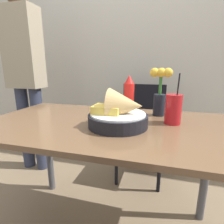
{
  "coord_description": "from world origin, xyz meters",
  "views": [
    {
      "loc": [
        0.26,
        -0.82,
        1.01
      ],
      "look_at": [
        0.04,
        -0.01,
        0.79
      ],
      "focal_mm": 28.0,
      "sensor_mm": 36.0,
      "label": 1
    }
  ],
  "objects_px": {
    "chair_far_window": "(142,122)",
    "ketchup_bottle": "(129,96)",
    "flower_vase": "(160,91)",
    "food_basket": "(120,114)",
    "person_standing": "(25,70)",
    "drink_cup": "(173,110)"
  },
  "relations": [
    {
      "from": "chair_far_window",
      "to": "ketchup_bottle",
      "type": "xyz_separation_m",
      "value": [
        -0.03,
        -0.59,
        0.34
      ]
    },
    {
      "from": "flower_vase",
      "to": "food_basket",
      "type": "bearing_deg",
      "value": -124.06
    },
    {
      "from": "chair_far_window",
      "to": "person_standing",
      "type": "bearing_deg",
      "value": -168.54
    },
    {
      "from": "chair_far_window",
      "to": "person_standing",
      "type": "relative_size",
      "value": 0.5
    },
    {
      "from": "drink_cup",
      "to": "chair_far_window",
      "type": "bearing_deg",
      "value": 106.83
    },
    {
      "from": "drink_cup",
      "to": "person_standing",
      "type": "bearing_deg",
      "value": 159.15
    },
    {
      "from": "flower_vase",
      "to": "drink_cup",
      "type": "bearing_deg",
      "value": -64.59
    },
    {
      "from": "food_basket",
      "to": "ketchup_bottle",
      "type": "height_order",
      "value": "ketchup_bottle"
    },
    {
      "from": "chair_far_window",
      "to": "drink_cup",
      "type": "height_order",
      "value": "drink_cup"
    },
    {
      "from": "ketchup_bottle",
      "to": "person_standing",
      "type": "distance_m",
      "value": 1.11
    },
    {
      "from": "chair_far_window",
      "to": "drink_cup",
      "type": "xyz_separation_m",
      "value": [
        0.21,
        -0.7,
        0.29
      ]
    },
    {
      "from": "ketchup_bottle",
      "to": "person_standing",
      "type": "xyz_separation_m",
      "value": [
        -1.03,
        0.38,
        0.14
      ]
    },
    {
      "from": "food_basket",
      "to": "flower_vase",
      "type": "xyz_separation_m",
      "value": [
        0.17,
        0.26,
        0.08
      ]
    },
    {
      "from": "flower_vase",
      "to": "chair_far_window",
      "type": "bearing_deg",
      "value": 104.43
    },
    {
      "from": "flower_vase",
      "to": "person_standing",
      "type": "relative_size",
      "value": 0.16
    },
    {
      "from": "ketchup_bottle",
      "to": "flower_vase",
      "type": "bearing_deg",
      "value": 11.98
    },
    {
      "from": "food_basket",
      "to": "flower_vase",
      "type": "bearing_deg",
      "value": 55.94
    },
    {
      "from": "flower_vase",
      "to": "person_standing",
      "type": "height_order",
      "value": "person_standing"
    },
    {
      "from": "chair_far_window",
      "to": "food_basket",
      "type": "distance_m",
      "value": 0.86
    },
    {
      "from": "chair_far_window",
      "to": "food_basket",
      "type": "relative_size",
      "value": 3.01
    },
    {
      "from": "ketchup_bottle",
      "to": "person_standing",
      "type": "relative_size",
      "value": 0.14
    },
    {
      "from": "food_basket",
      "to": "flower_vase",
      "type": "height_order",
      "value": "flower_vase"
    }
  ]
}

